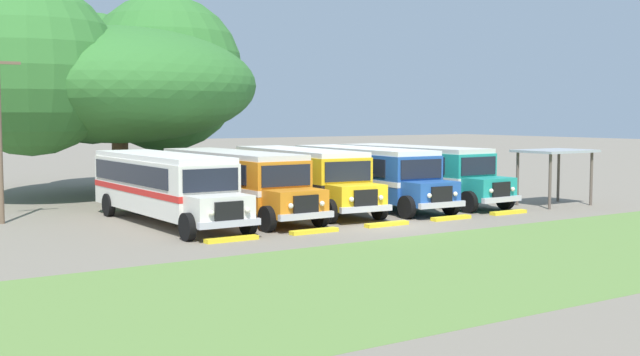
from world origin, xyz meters
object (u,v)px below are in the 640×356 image
(parked_bus_slot_2, at_px, (301,176))
(parked_bus_slot_4, at_px, (416,171))
(parked_bus_slot_3, at_px, (366,174))
(parked_bus_slot_1, at_px, (234,180))
(broad_shade_tree, at_px, (109,78))
(parked_bus_slot_0, at_px, (164,184))
(waiting_shelter, at_px, (555,155))

(parked_bus_slot_2, distance_m, parked_bus_slot_4, 6.67)
(parked_bus_slot_3, bearing_deg, parked_bus_slot_1, -87.51)
(parked_bus_slot_3, distance_m, broad_shade_tree, 15.65)
(parked_bus_slot_1, distance_m, parked_bus_slot_3, 7.11)
(parked_bus_slot_3, distance_m, parked_bus_slot_4, 3.28)
(parked_bus_slot_2, bearing_deg, parked_bus_slot_0, -78.40)
(parked_bus_slot_4, distance_m, waiting_shelter, 6.82)
(parked_bus_slot_1, xyz_separation_m, parked_bus_slot_2, (3.74, 0.51, 0.00))
(parked_bus_slot_1, height_order, parked_bus_slot_3, same)
(parked_bus_slot_1, xyz_separation_m, broad_shade_tree, (-1.28, 12.24, 4.83))
(parked_bus_slot_1, xyz_separation_m, waiting_shelter, (14.97, -4.91, 0.87))
(parked_bus_slot_3, bearing_deg, broad_shade_tree, -142.74)
(broad_shade_tree, bearing_deg, parked_bus_slot_3, -55.68)
(parked_bus_slot_0, relative_size, broad_shade_tree, 0.63)
(parked_bus_slot_4, bearing_deg, parked_bus_slot_2, -94.98)
(waiting_shelter, bearing_deg, parked_bus_slot_3, 148.30)
(parked_bus_slot_0, bearing_deg, parked_bus_slot_4, 91.36)
(parked_bus_slot_1, distance_m, parked_bus_slot_2, 3.77)
(waiting_shelter, bearing_deg, parked_bus_slot_0, 165.96)
(parked_bus_slot_0, distance_m, parked_bus_slot_4, 13.78)
(parked_bus_slot_2, relative_size, parked_bus_slot_3, 1.01)
(waiting_shelter, bearing_deg, broad_shade_tree, 133.46)
(waiting_shelter, bearing_deg, parked_bus_slot_4, 132.61)
(parked_bus_slot_4, bearing_deg, parked_bus_slot_3, -88.98)
(parked_bus_slot_0, xyz_separation_m, parked_bus_slot_1, (3.38, 0.32, 0.00))
(parked_bus_slot_0, distance_m, parked_bus_slot_1, 3.40)
(parked_bus_slot_1, distance_m, waiting_shelter, 15.78)
(parked_bus_slot_0, xyz_separation_m, waiting_shelter, (18.35, -4.59, 0.87))
(parked_bus_slot_3, bearing_deg, parked_bus_slot_2, -96.62)
(parked_bus_slot_0, bearing_deg, parked_bus_slot_2, 96.40)
(parked_bus_slot_0, distance_m, broad_shade_tree, 13.62)
(parked_bus_slot_0, bearing_deg, broad_shade_tree, 170.24)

